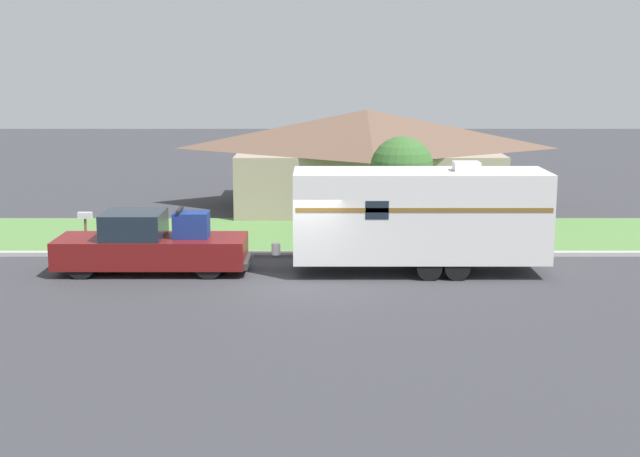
# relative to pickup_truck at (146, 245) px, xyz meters

# --- Properties ---
(ground_plane) EXTENTS (120.00, 120.00, 0.00)m
(ground_plane) POSITION_rel_pickup_truck_xyz_m (4.73, -1.39, -0.87)
(ground_plane) COLOR #38383D
(curb_strip) EXTENTS (80.00, 0.30, 0.14)m
(curb_strip) POSITION_rel_pickup_truck_xyz_m (4.73, 2.36, -0.80)
(curb_strip) COLOR #ADADA8
(curb_strip) RESTS_ON ground_plane
(lawn_strip) EXTENTS (80.00, 7.00, 0.03)m
(lawn_strip) POSITION_rel_pickup_truck_xyz_m (4.73, 6.01, -0.85)
(lawn_strip) COLOR #568442
(lawn_strip) RESTS_ON ground_plane
(house_across_street) EXTENTS (12.29, 8.53, 4.39)m
(house_across_street) POSITION_rel_pickup_truck_xyz_m (7.45, 12.83, 1.41)
(house_across_street) COLOR gray
(house_across_street) RESTS_ON ground_plane
(pickup_truck) EXTENTS (6.04, 2.09, 2.04)m
(pickup_truck) POSITION_rel_pickup_truck_xyz_m (0.00, 0.00, 0.00)
(pickup_truck) COLOR black
(pickup_truck) RESTS_ON ground_plane
(travel_trailer) EXTENTS (9.14, 2.43, 3.50)m
(travel_trailer) POSITION_rel_pickup_truck_xyz_m (8.46, -0.00, 0.96)
(travel_trailer) COLOR black
(travel_trailer) RESTS_ON ground_plane
(mailbox) EXTENTS (0.48, 0.20, 1.40)m
(mailbox) POSITION_rel_pickup_truck_xyz_m (-2.83, 3.02, 0.20)
(mailbox) COLOR brown
(mailbox) RESTS_ON ground_plane
(tree_in_yard) EXTENTS (2.29, 2.29, 3.90)m
(tree_in_yard) POSITION_rel_pickup_truck_xyz_m (8.27, 4.45, 1.87)
(tree_in_yard) COLOR brown
(tree_in_yard) RESTS_ON ground_plane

